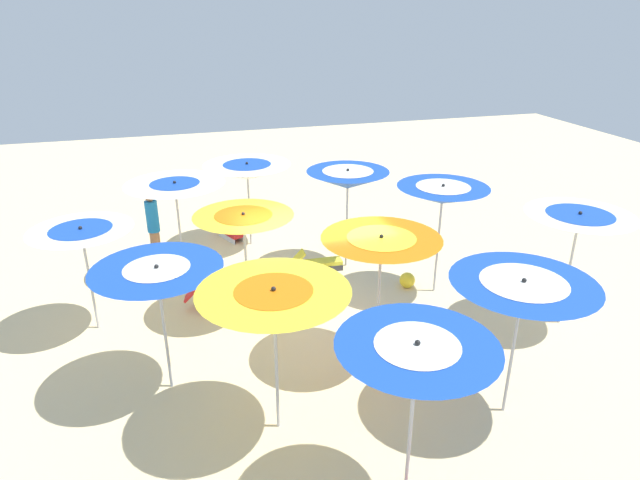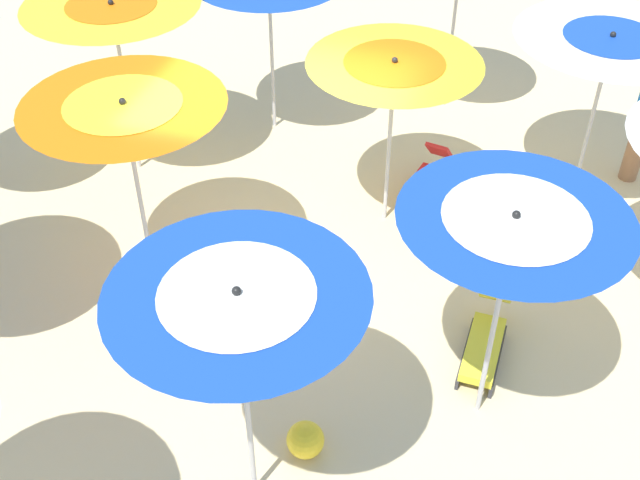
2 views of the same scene
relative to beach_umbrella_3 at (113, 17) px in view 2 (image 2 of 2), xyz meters
name	(u,v)px [view 2 (image 2 of 2)]	position (x,y,z in m)	size (l,w,h in m)	color
ground	(286,258)	(-2.56, 1.21, -2.23)	(38.23, 38.23, 0.04)	beige
beach_umbrella_3	(113,17)	(0.00, 0.00, 0.00)	(2.17, 2.17, 2.43)	#B2B2B7
beach_umbrella_4	(126,121)	(-1.25, 2.09, 0.00)	(2.04, 2.04, 2.46)	#B2B2B7
beach_umbrella_5	(238,312)	(-3.31, 4.31, 0.08)	(1.95, 1.95, 2.53)	#B2B2B7
beach_umbrella_7	(394,76)	(-3.52, 0.11, -0.18)	(1.99, 1.99, 2.26)	#B2B2B7
beach_umbrella_8	(512,237)	(-5.11, 2.81, 0.02)	(1.94, 1.94, 2.49)	#B2B2B7
beach_umbrella_10	(609,50)	(-5.81, -1.09, -0.12)	(2.26, 2.26, 2.32)	#B2B2B7
lounger_0	(484,343)	(-5.05, 2.10, -2.01)	(0.41, 1.24, 0.55)	#333338
lounger_1	(425,180)	(-3.90, -0.56, -2.01)	(0.53, 1.16, 0.56)	olive
beach_ball	(305,440)	(-3.63, 3.79, -2.03)	(0.36, 0.36, 0.36)	yellow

